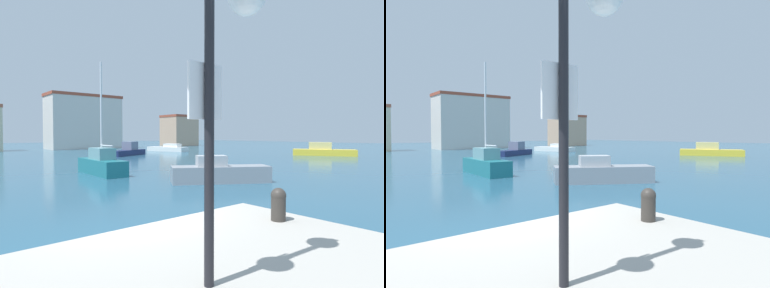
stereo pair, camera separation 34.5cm
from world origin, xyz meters
TOP-DOWN VIEW (x-y plane):
  - water at (15.00, 20.00)m, footprint 160.00×160.00m
  - lamppost at (-0.85, -3.28)m, footprint 1.54×0.41m
  - mooring_bollard at (1.73, -2.33)m, footprint 0.27×0.27m
  - sailboat_teal_outer_mooring at (5.73, 13.66)m, footprint 1.62×4.97m
  - motorboat_grey_center_channel at (9.04, 6.34)m, footprint 5.21×3.96m
  - motorboat_navy_far_right at (16.02, 28.87)m, footprint 6.03×4.25m
  - motorboat_yellow_behind_lamppost at (33.84, 13.29)m, footprint 5.47×7.20m
  - motorboat_white_mid_harbor at (25.22, 33.16)m, footprint 3.60×6.75m
  - harbor_office at (19.02, 50.11)m, footprint 12.47×5.76m
  - waterfront_apartments at (41.29, 50.98)m, footprint 6.48×6.38m

SIDE VIEW (x-z plane):
  - water at x=15.00m, z-range 0.00..0.00m
  - motorboat_white_mid_harbor at x=25.22m, z-range -0.16..1.00m
  - motorboat_grey_center_channel at x=9.04m, z-range -0.20..1.24m
  - motorboat_navy_far_right at x=16.02m, z-range -0.30..1.37m
  - motorboat_yellow_behind_lamppost at x=33.84m, z-range -0.25..1.35m
  - sailboat_teal_outer_mooring at x=5.73m, z-range -2.91..4.27m
  - mooring_bollard at x=1.73m, z-range 1.08..1.65m
  - waterfront_apartments at x=41.29m, z-range 0.01..6.86m
  - lamppost at x=-0.85m, z-range 1.67..6.09m
  - harbor_office at x=19.02m, z-range 0.01..9.56m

